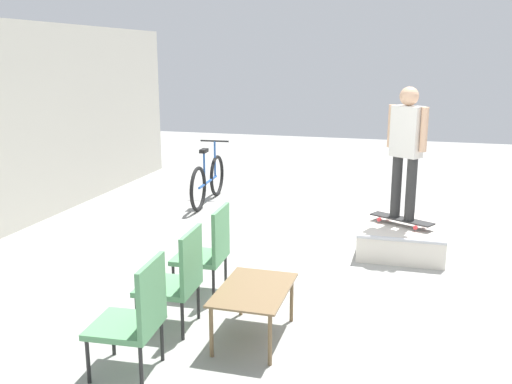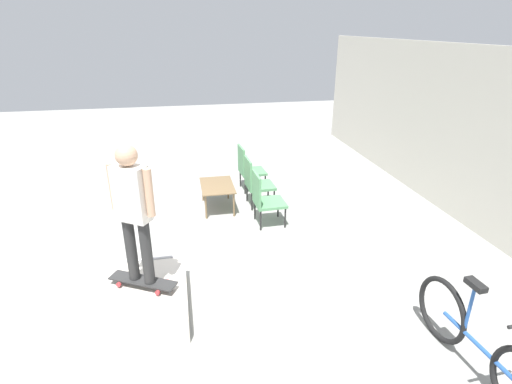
{
  "view_description": "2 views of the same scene",
  "coord_description": "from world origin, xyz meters",
  "px_view_note": "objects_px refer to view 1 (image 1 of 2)",
  "views": [
    {
      "loc": [
        -5.65,
        -0.61,
        2.51
      ],
      "look_at": [
        0.34,
        1.07,
        1.01
      ],
      "focal_mm": 40.0,
      "sensor_mm": 36.0,
      "label": 1
    },
    {
      "loc": [
        5.94,
        0.06,
        3.28
      ],
      "look_at": [
        0.41,
        1.15,
        0.92
      ],
      "focal_mm": 28.0,
      "sensor_mm": 36.0,
      "label": 2
    }
  ],
  "objects_px": {
    "patio_chair_left": "(136,314)",
    "bicycle": "(208,181)",
    "person_skater": "(406,143)",
    "patio_chair_center": "(178,276)",
    "patio_chair_right": "(209,248)",
    "skate_ramp_box": "(402,237)",
    "skateboard_on_ramp": "(402,219)",
    "coffee_table": "(254,294)"
  },
  "relations": [
    {
      "from": "patio_chair_right",
      "to": "coffee_table",
      "type": "bearing_deg",
      "value": 39.4
    },
    {
      "from": "skate_ramp_box",
      "to": "coffee_table",
      "type": "xyz_separation_m",
      "value": [
        -2.85,
        1.21,
        0.25
      ]
    },
    {
      "from": "bicycle",
      "to": "patio_chair_left",
      "type": "bearing_deg",
      "value": -168.71
    },
    {
      "from": "coffee_table",
      "to": "patio_chair_left",
      "type": "bearing_deg",
      "value": 137.95
    },
    {
      "from": "patio_chair_left",
      "to": "bicycle",
      "type": "bearing_deg",
      "value": -169.48
    },
    {
      "from": "coffee_table",
      "to": "bicycle",
      "type": "bearing_deg",
      "value": 25.17
    },
    {
      "from": "bicycle",
      "to": "coffee_table",
      "type": "bearing_deg",
      "value": -158.03
    },
    {
      "from": "skateboard_on_ramp",
      "to": "coffee_table",
      "type": "relative_size",
      "value": 0.9
    },
    {
      "from": "person_skater",
      "to": "patio_chair_center",
      "type": "height_order",
      "value": "person_skater"
    },
    {
      "from": "patio_chair_left",
      "to": "person_skater",
      "type": "bearing_deg",
      "value": 148.02
    },
    {
      "from": "bicycle",
      "to": "patio_chair_right",
      "type": "bearing_deg",
      "value": -162.65
    },
    {
      "from": "skate_ramp_box",
      "to": "person_skater",
      "type": "height_order",
      "value": "person_skater"
    },
    {
      "from": "skate_ramp_box",
      "to": "bicycle",
      "type": "height_order",
      "value": "bicycle"
    },
    {
      "from": "patio_chair_center",
      "to": "skate_ramp_box",
      "type": "bearing_deg",
      "value": 143.03
    },
    {
      "from": "skate_ramp_box",
      "to": "coffee_table",
      "type": "relative_size",
      "value": 1.41
    },
    {
      "from": "patio_chair_center",
      "to": "skateboard_on_ramp",
      "type": "bearing_deg",
      "value": 142.93
    },
    {
      "from": "patio_chair_left",
      "to": "patio_chair_right",
      "type": "relative_size",
      "value": 1.0
    },
    {
      "from": "skate_ramp_box",
      "to": "person_skater",
      "type": "relative_size",
      "value": 0.78
    },
    {
      "from": "patio_chair_center",
      "to": "bicycle",
      "type": "height_order",
      "value": "bicycle"
    },
    {
      "from": "skate_ramp_box",
      "to": "bicycle",
      "type": "relative_size",
      "value": 0.72
    },
    {
      "from": "patio_chair_center",
      "to": "patio_chair_right",
      "type": "height_order",
      "value": "same"
    },
    {
      "from": "person_skater",
      "to": "patio_chair_right",
      "type": "distance_m",
      "value": 2.92
    },
    {
      "from": "patio_chair_left",
      "to": "bicycle",
      "type": "distance_m",
      "value": 5.47
    },
    {
      "from": "skate_ramp_box",
      "to": "patio_chair_left",
      "type": "xyz_separation_m",
      "value": [
        -3.67,
        1.95,
        0.34
      ]
    },
    {
      "from": "bicycle",
      "to": "patio_chair_center",
      "type": "bearing_deg",
      "value": -166.19
    },
    {
      "from": "skateboard_on_ramp",
      "to": "patio_chair_center",
      "type": "distance_m",
      "value": 3.41
    },
    {
      "from": "patio_chair_left",
      "to": "skateboard_on_ramp",
      "type": "bearing_deg",
      "value": 148.02
    },
    {
      "from": "coffee_table",
      "to": "patio_chair_right",
      "type": "distance_m",
      "value": 1.11
    },
    {
      "from": "patio_chair_left",
      "to": "patio_chair_right",
      "type": "bearing_deg",
      "value": 176.03
    },
    {
      "from": "skateboard_on_ramp",
      "to": "patio_chair_left",
      "type": "bearing_deg",
      "value": 90.44
    },
    {
      "from": "skate_ramp_box",
      "to": "patio_chair_right",
      "type": "height_order",
      "value": "patio_chair_right"
    },
    {
      "from": "bicycle",
      "to": "skate_ramp_box",
      "type": "bearing_deg",
      "value": -119.32
    },
    {
      "from": "bicycle",
      "to": "skateboard_on_ramp",
      "type": "bearing_deg",
      "value": -119.91
    },
    {
      "from": "skate_ramp_box",
      "to": "patio_chair_right",
      "type": "distance_m",
      "value": 2.83
    },
    {
      "from": "patio_chair_left",
      "to": "patio_chair_center",
      "type": "xyz_separation_m",
      "value": [
        0.82,
        -0.0,
        0.0
      ]
    },
    {
      "from": "person_skater",
      "to": "patio_chair_center",
      "type": "distance_m",
      "value": 3.54
    },
    {
      "from": "skateboard_on_ramp",
      "to": "patio_chair_center",
      "type": "bearing_deg",
      "value": 83.96
    },
    {
      "from": "coffee_table",
      "to": "patio_chair_center",
      "type": "distance_m",
      "value": 0.74
    },
    {
      "from": "patio_chair_left",
      "to": "bicycle",
      "type": "xyz_separation_m",
      "value": [
        5.3,
        1.37,
        -0.12
      ]
    },
    {
      "from": "patio_chair_center",
      "to": "bicycle",
      "type": "xyz_separation_m",
      "value": [
        4.47,
        1.37,
        -0.12
      ]
    },
    {
      "from": "skate_ramp_box",
      "to": "patio_chair_center",
      "type": "relative_size",
      "value": 1.38
    },
    {
      "from": "patio_chair_left",
      "to": "patio_chair_center",
      "type": "height_order",
      "value": "same"
    }
  ]
}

